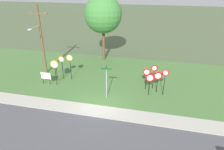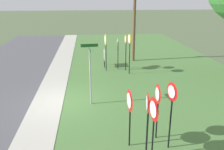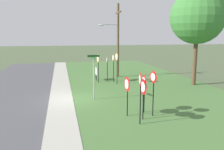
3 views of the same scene
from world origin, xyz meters
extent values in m
plane|color=#4C5B3D|center=(0.00, 0.00, 0.00)|extent=(160.00, 160.00, 0.00)
cube|color=#4C4C51|center=(0.00, -4.80, 0.01)|extent=(44.00, 6.40, 0.01)
cube|color=#ADAA9E|center=(0.00, -0.80, 0.03)|extent=(44.00, 1.60, 0.06)
cube|color=#477038|center=(0.00, 6.00, 0.02)|extent=(44.00, 12.00, 0.04)
cylinder|color=black|center=(-4.26, 4.19, 1.29)|extent=(0.06, 0.06, 2.50)
cylinder|color=gold|center=(-4.26, 4.15, 2.50)|extent=(0.64, 0.08, 0.64)
cylinder|color=white|center=(-4.26, 4.13, 2.50)|extent=(0.50, 0.05, 0.50)
cylinder|color=black|center=(-5.57, 3.56, 1.05)|extent=(0.06, 0.06, 2.02)
cylinder|color=orange|center=(-5.57, 3.52, 2.02)|extent=(0.62, 0.07, 0.62)
cylinder|color=white|center=(-5.57, 3.50, 2.02)|extent=(0.48, 0.04, 0.48)
cylinder|color=black|center=(-5.14, 4.07, 1.20)|extent=(0.06, 0.06, 2.33)
cylinder|color=orange|center=(-5.14, 4.03, 2.32)|extent=(0.60, 0.04, 0.60)
cylinder|color=white|center=(-5.14, 4.01, 2.32)|extent=(0.47, 0.02, 0.47)
cylinder|color=black|center=(-5.19, 2.65, 1.20)|extent=(0.06, 0.06, 2.31)
cylinder|color=gold|center=(-5.19, 2.61, 2.30)|extent=(0.78, 0.07, 0.78)
cylinder|color=white|center=(-5.19, 2.59, 2.30)|extent=(0.61, 0.05, 0.61)
cylinder|color=black|center=(4.76, 3.40, 0.96)|extent=(0.06, 0.06, 1.84)
cone|color=red|center=(4.76, 3.36, 1.80)|extent=(0.82, 0.11, 0.82)
cone|color=white|center=(4.76, 3.34, 1.80)|extent=(0.56, 0.07, 0.56)
cylinder|color=black|center=(4.08, 2.73, 0.97)|extent=(0.06, 0.06, 1.87)
cone|color=red|center=(4.08, 2.69, 1.83)|extent=(0.80, 0.10, 0.80)
cone|color=silver|center=(4.08, 2.67, 1.83)|extent=(0.55, 0.06, 0.55)
cylinder|color=black|center=(5.36, 3.02, 1.22)|extent=(0.06, 0.06, 2.35)
cone|color=red|center=(5.36, 2.98, 2.33)|extent=(0.64, 0.13, 0.65)
cone|color=silver|center=(5.36, 2.96, 2.33)|extent=(0.44, 0.08, 0.44)
cylinder|color=black|center=(4.36, 4.11, 1.16)|extent=(0.06, 0.06, 2.23)
cone|color=red|center=(4.36, 4.07, 2.21)|extent=(0.64, 0.15, 0.65)
cone|color=silver|center=(4.36, 4.05, 2.21)|extent=(0.44, 0.10, 0.44)
cylinder|color=black|center=(3.69, 3.84, 0.99)|extent=(0.06, 0.06, 1.89)
cone|color=red|center=(3.69, 3.80, 1.86)|extent=(0.73, 0.04, 0.73)
cone|color=white|center=(3.69, 3.78, 1.86)|extent=(0.50, 0.02, 0.50)
cylinder|color=#9EA0A8|center=(0.38, 1.42, 1.41)|extent=(0.07, 0.07, 2.75)
cylinder|color=#9EA0A8|center=(0.38, 1.42, 2.80)|extent=(0.09, 0.09, 0.03)
cube|color=#19511E|center=(0.38, 1.42, 2.86)|extent=(0.96, 0.11, 0.15)
cube|color=#19511E|center=(0.38, 1.42, 3.03)|extent=(0.09, 0.81, 0.15)
cylinder|color=brown|center=(-7.77, 5.13, 3.80)|extent=(0.24, 0.24, 7.51)
cube|color=brown|center=(-7.77, 5.13, 6.65)|extent=(2.10, 0.12, 0.12)
cylinder|color=gray|center=(-8.62, 5.13, 6.75)|extent=(0.09, 0.09, 0.10)
cylinder|color=gray|center=(-6.92, 5.13, 6.75)|extent=(0.09, 0.09, 0.10)
cylinder|color=#9EA0A8|center=(-7.77, 4.25, 5.45)|extent=(0.08, 1.77, 0.08)
ellipsoid|color=#B7B7BC|center=(-7.77, 3.37, 5.39)|extent=(0.40, 0.56, 0.18)
cylinder|color=black|center=(-6.69, 2.62, 0.32)|extent=(0.05, 0.05, 0.55)
cylinder|color=black|center=(-5.92, 2.59, 0.32)|extent=(0.05, 0.05, 0.55)
cube|color=white|center=(-6.30, 2.60, 0.94)|extent=(1.10, 0.08, 0.70)
cylinder|color=brown|center=(-2.45, 10.77, 2.41)|extent=(0.36, 0.36, 4.74)
sphere|color=#3D7F38|center=(-2.45, 10.77, 5.94)|extent=(4.65, 4.65, 4.65)
camera|label=1|loc=(4.50, -13.88, 9.72)|focal=32.45mm
camera|label=2|loc=(11.52, 1.31, 5.27)|focal=38.54mm
camera|label=3|loc=(15.85, -0.73, 4.46)|focal=37.40mm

